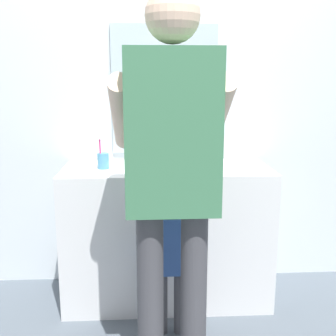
{
  "coord_description": "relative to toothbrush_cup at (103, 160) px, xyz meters",
  "views": [
    {
      "loc": [
        -0.14,
        -2.25,
        1.41
      ],
      "look_at": [
        0.0,
        0.15,
        0.9
      ],
      "focal_mm": 44.99,
      "sensor_mm": 36.0,
      "label": 1
    }
  ],
  "objects": [
    {
      "name": "vanity_cabinet",
      "position": [
        0.39,
        0.02,
        -0.49
      ],
      "size": [
        1.28,
        0.54,
        0.87
      ],
      "primitive_type": "cube",
      "color": "white",
      "rests_on": "ground"
    },
    {
      "name": "back_wall",
      "position": [
        0.39,
        0.33,
        0.43
      ],
      "size": [
        4.4,
        0.1,
        2.7
      ],
      "color": "silver",
      "rests_on": "ground"
    },
    {
      "name": "adult_parent",
      "position": [
        0.37,
        -0.7,
        0.15
      ],
      "size": [
        0.55,
        0.58,
        1.78
      ],
      "color": "#47474C",
      "rests_on": "ground"
    },
    {
      "name": "ground_plane",
      "position": [
        0.39,
        -0.28,
        -0.92
      ],
      "size": [
        14.0,
        14.0,
        0.0
      ],
      "primitive_type": "plane",
      "color": "slate"
    },
    {
      "name": "toothbrush_cup",
      "position": [
        0.0,
        0.0,
        0.0
      ],
      "size": [
        0.07,
        0.07,
        0.21
      ],
      "color": "#4C8EB2",
      "rests_on": "vanity_cabinet"
    },
    {
      "name": "faucet",
      "position": [
        0.39,
        0.2,
        0.03
      ],
      "size": [
        0.18,
        0.14,
        0.18
      ],
      "color": "#B7BABF",
      "rests_on": "vanity_cabinet"
    },
    {
      "name": "child_toddler",
      "position": [
        0.39,
        -0.39,
        -0.44
      ],
      "size": [
        0.25,
        0.25,
        0.8
      ],
      "color": "#47474C",
      "rests_on": "ground"
    },
    {
      "name": "soap_bottle",
      "position": [
        0.71,
        0.08,
        0.02
      ],
      "size": [
        0.06,
        0.06,
        0.17
      ],
      "color": "#66B2D1",
      "rests_on": "vanity_cabinet"
    },
    {
      "name": "sink_basin",
      "position": [
        0.39,
        -0.0,
        0.01
      ],
      "size": [
        0.34,
        0.34,
        0.11
      ],
      "color": "silver",
      "rests_on": "vanity_cabinet"
    }
  ]
}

